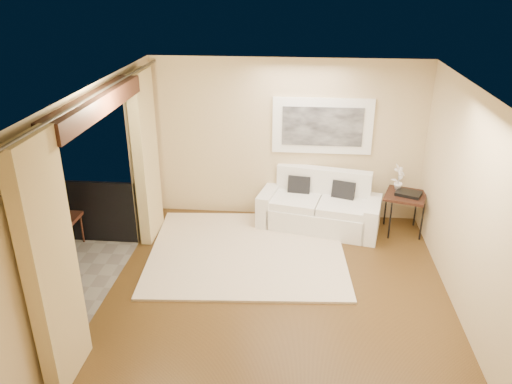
# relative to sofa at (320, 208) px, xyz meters

# --- Properties ---
(floor) EXTENTS (5.00, 5.00, 0.00)m
(floor) POSITION_rel_sofa_xyz_m (-0.59, -2.09, -0.33)
(floor) COLOR #503717
(floor) RESTS_ON ground
(room_shell) EXTENTS (5.00, 6.40, 5.00)m
(room_shell) POSITION_rel_sofa_xyz_m (-2.72, -2.09, 2.19)
(room_shell) COLOR white
(room_shell) RESTS_ON ground
(balcony) EXTENTS (1.81, 2.60, 1.17)m
(balcony) POSITION_rel_sofa_xyz_m (-3.89, -2.09, -0.15)
(balcony) COLOR #605B56
(balcony) RESTS_ON ground
(curtains) EXTENTS (0.16, 4.80, 2.64)m
(curtains) POSITION_rel_sofa_xyz_m (-2.70, -2.09, 1.01)
(curtains) COLOR tan
(curtains) RESTS_ON ground
(artwork) EXTENTS (1.62, 0.07, 0.92)m
(artwork) POSITION_rel_sofa_xyz_m (-0.01, 0.38, 1.29)
(artwork) COLOR white
(artwork) RESTS_ON room_shell
(rug) EXTENTS (3.08, 2.73, 0.04)m
(rug) POSITION_rel_sofa_xyz_m (-1.10, -0.99, -0.31)
(rug) COLOR beige
(rug) RESTS_ON floor
(sofa) EXTENTS (2.08, 1.22, 0.94)m
(sofa) POSITION_rel_sofa_xyz_m (0.00, 0.00, 0.00)
(sofa) COLOR white
(sofa) RESTS_ON floor
(side_table) EXTENTS (0.77, 0.77, 0.67)m
(side_table) POSITION_rel_sofa_xyz_m (1.34, -0.09, 0.28)
(side_table) COLOR #321810
(side_table) RESTS_ON floor
(tray) EXTENTS (0.46, 0.41, 0.05)m
(tray) POSITION_rel_sofa_xyz_m (1.38, -0.11, 0.36)
(tray) COLOR black
(tray) RESTS_ON side_table
(orchid) EXTENTS (0.27, 0.28, 0.44)m
(orchid) POSITION_rel_sofa_xyz_m (1.23, 0.06, 0.56)
(orchid) COLOR white
(orchid) RESTS_ON side_table
(bistro_table) EXTENTS (0.81, 0.81, 0.83)m
(bistro_table) POSITION_rel_sofa_xyz_m (-3.97, -1.79, 0.42)
(bistro_table) COLOR #321810
(bistro_table) RESTS_ON balcony
(balcony_chair_far) EXTENTS (0.47, 0.48, 1.08)m
(balcony_chair_far) POSITION_rel_sofa_xyz_m (-3.90, -1.20, 0.30)
(balcony_chair_far) COLOR #321810
(balcony_chair_far) RESTS_ON balcony
(balcony_chair_near) EXTENTS (0.52, 0.52, 1.04)m
(balcony_chair_near) POSITION_rel_sofa_xyz_m (-3.92, -2.43, 0.27)
(balcony_chair_near) COLOR #321810
(balcony_chair_near) RESTS_ON balcony
(ice_bucket) EXTENTS (0.18, 0.18, 0.20)m
(ice_bucket) POSITION_rel_sofa_xyz_m (-4.08, -1.68, 0.60)
(ice_bucket) COLOR silver
(ice_bucket) RESTS_ON bistro_table
(candle) EXTENTS (0.06, 0.06, 0.07)m
(candle) POSITION_rel_sofa_xyz_m (-3.88, -1.64, 0.53)
(candle) COLOR red
(candle) RESTS_ON bistro_table
(vase) EXTENTS (0.04, 0.04, 0.18)m
(vase) POSITION_rel_sofa_xyz_m (-3.97, -1.97, 0.59)
(vase) COLOR white
(vase) RESTS_ON bistro_table
(glass_a) EXTENTS (0.06, 0.06, 0.12)m
(glass_a) POSITION_rel_sofa_xyz_m (-3.86, -1.85, 0.56)
(glass_a) COLOR silver
(glass_a) RESTS_ON bistro_table
(glass_b) EXTENTS (0.06, 0.06, 0.12)m
(glass_b) POSITION_rel_sofa_xyz_m (-3.82, -1.76, 0.56)
(glass_b) COLOR white
(glass_b) RESTS_ON bistro_table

